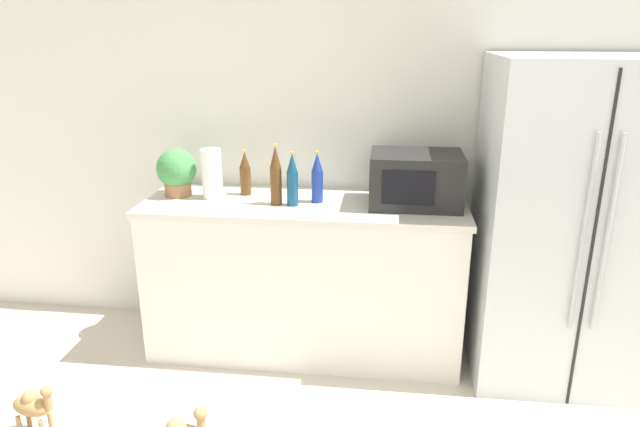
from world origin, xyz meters
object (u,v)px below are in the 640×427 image
(microwave, at_px, (416,179))
(back_bottle_1, at_px, (292,180))
(paper_towel_roll, at_px, (212,174))
(refrigerator, at_px, (568,226))
(back_bottle_0, at_px, (276,176))
(back_bottle_3, at_px, (317,178))
(potted_plant, at_px, (177,171))
(back_bottle_2, at_px, (245,174))
(camel_figurine_second, at_px, (33,405))

(microwave, distance_m, back_bottle_1, 0.65)
(paper_towel_roll, height_order, back_bottle_1, back_bottle_1)
(paper_towel_roll, bearing_deg, refrigerator, -2.69)
(refrigerator, bearing_deg, back_bottle_0, 179.63)
(paper_towel_roll, xyz_separation_m, back_bottle_0, (0.38, -0.08, 0.02))
(refrigerator, xyz_separation_m, back_bottle_3, (-1.30, 0.08, 0.19))
(potted_plant, xyz_separation_m, paper_towel_roll, (0.21, -0.02, -0.00))
(back_bottle_0, bearing_deg, back_bottle_1, -4.90)
(potted_plant, xyz_separation_m, back_bottle_2, (0.38, 0.07, -0.02))
(refrigerator, bearing_deg, microwave, 173.03)
(back_bottle_1, distance_m, back_bottle_2, 0.34)
(refrigerator, xyz_separation_m, back_bottle_1, (-1.42, 0.00, 0.19))
(microwave, relative_size, back_bottle_3, 1.71)
(microwave, distance_m, back_bottle_3, 0.52)
(potted_plant, bearing_deg, back_bottle_3, -2.32)
(paper_towel_roll, height_order, back_bottle_2, paper_towel_roll)
(back_bottle_0, height_order, back_bottle_2, back_bottle_0)
(paper_towel_roll, xyz_separation_m, camel_figurine_second, (0.21, -1.99, -0.01))
(refrigerator, relative_size, potted_plant, 6.31)
(refrigerator, distance_m, back_bottle_1, 1.44)
(potted_plant, bearing_deg, microwave, -0.57)
(back_bottle_0, height_order, camel_figurine_second, back_bottle_0)
(back_bottle_1, xyz_separation_m, camel_figurine_second, (-0.25, -1.91, -0.01))
(back_bottle_2, bearing_deg, back_bottle_1, -29.81)
(back_bottle_2, bearing_deg, back_bottle_3, -12.99)
(paper_towel_roll, distance_m, back_bottle_1, 0.47)
(back_bottle_1, height_order, back_bottle_3, back_bottle_1)
(refrigerator, height_order, back_bottle_0, refrigerator)
(camel_figurine_second, bearing_deg, back_bottle_1, 82.40)
(back_bottle_1, height_order, back_bottle_2, back_bottle_1)
(paper_towel_roll, bearing_deg, back_bottle_1, -10.54)
(microwave, relative_size, back_bottle_0, 1.46)
(microwave, distance_m, back_bottle_2, 0.95)
(refrigerator, relative_size, camel_figurine_second, 12.78)
(back_bottle_0, xyz_separation_m, back_bottle_3, (0.21, 0.07, -0.02))
(potted_plant, bearing_deg, refrigerator, -2.95)
(potted_plant, xyz_separation_m, back_bottle_3, (0.80, -0.03, -0.01))
(back_bottle_1, xyz_separation_m, back_bottle_2, (-0.30, 0.17, -0.02))
(paper_towel_roll, bearing_deg, back_bottle_0, -11.87)
(back_bottle_0, bearing_deg, potted_plant, 170.44)
(microwave, xyz_separation_m, back_bottle_2, (-0.95, 0.08, -0.02))
(back_bottle_2, height_order, camel_figurine_second, back_bottle_2)
(back_bottle_0, distance_m, back_bottle_3, 0.22)
(paper_towel_roll, xyz_separation_m, back_bottle_3, (0.59, -0.01, -0.00))
(paper_towel_roll, bearing_deg, back_bottle_3, -1.27)
(refrigerator, height_order, paper_towel_roll, refrigerator)
(paper_towel_roll, distance_m, back_bottle_0, 0.38)
(refrigerator, relative_size, paper_towel_roll, 6.12)
(potted_plant, bearing_deg, back_bottle_2, 9.84)
(back_bottle_2, bearing_deg, back_bottle_0, -38.12)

